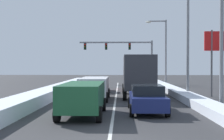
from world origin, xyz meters
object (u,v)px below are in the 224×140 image
box_truck_right_lane_second (138,74)px  suv_green_center_lane_nearest (83,96)px  sedan_red_right_lane_third (133,83)px  street_lamp_right_far (163,47)px  sedan_navy_right_lane_nearest (147,98)px  suv_white_center_lane_second (94,86)px  roadside_sign_right (224,48)px  sedan_gray_center_lane_third (97,84)px  street_lamp_right_mid (184,31)px  street_lamp_right_near (215,26)px  traffic_light_gantry (126,51)px

box_truck_right_lane_second → suv_green_center_lane_nearest: 9.91m
sedan_red_right_lane_third → street_lamp_right_far: street_lamp_right_far is taller
sedan_navy_right_lane_nearest → suv_white_center_lane_second: (-3.41, 5.82, 0.25)m
box_truck_right_lane_second → roadside_sign_right: 7.39m
sedan_red_right_lane_third → sedan_gray_center_lane_third: 4.45m
street_lamp_right_mid → street_lamp_right_far: street_lamp_right_mid is taller
street_lamp_right_far → roadside_sign_right: (3.10, -13.13, -0.98)m
street_lamp_right_near → roadside_sign_right: 7.77m
sedan_gray_center_lane_third → street_lamp_right_far: street_lamp_right_far is taller
box_truck_right_lane_second → sedan_red_right_lane_third: bearing=90.5°
sedan_navy_right_lane_nearest → street_lamp_right_near: bearing=15.9°
street_lamp_right_mid → traffic_light_gantry: bearing=103.2°
box_truck_right_lane_second → street_lamp_right_near: street_lamp_right_near is taller
suv_white_center_lane_second → sedan_gray_center_lane_third: 7.12m
suv_white_center_lane_second → street_lamp_right_far: size_ratio=0.58×
sedan_navy_right_lane_nearest → box_truck_right_lane_second: box_truck_right_lane_second is taller
traffic_light_gantry → street_lamp_right_mid: bearing=-76.8°
sedan_navy_right_lane_nearest → sedan_red_right_lane_third: (-0.08, 15.46, 0.00)m
sedan_red_right_lane_third → suv_green_center_lane_nearest: size_ratio=0.92×
box_truck_right_lane_second → sedan_red_right_lane_third: box_truck_right_lane_second is taller
suv_green_center_lane_nearest → traffic_light_gantry: 28.16m
suv_green_center_lane_nearest → sedan_gray_center_lane_third: suv_green_center_lane_nearest is taller
suv_white_center_lane_second → roadside_sign_right: 11.16m
sedan_navy_right_lane_nearest → street_lamp_right_far: 22.19m
street_lamp_right_far → roadside_sign_right: size_ratio=1.52×
suv_white_center_lane_second → street_lamp_right_mid: 8.60m
sedan_navy_right_lane_nearest → sedan_red_right_lane_third: same height
box_truck_right_lane_second → sedan_navy_right_lane_nearest: bearing=-89.9°
suv_green_center_lane_nearest → street_lamp_right_near: 8.77m
suv_green_center_lane_nearest → sedan_navy_right_lane_nearest: bearing=21.3°
sedan_navy_right_lane_nearest → traffic_light_gantry: size_ratio=0.42×
suv_white_center_lane_second → sedan_red_right_lane_third: bearing=71.0°
sedan_red_right_lane_third → street_lamp_right_mid: bearing=-63.5°
street_lamp_right_far → suv_white_center_lane_second: bearing=-115.2°
street_lamp_right_mid → roadside_sign_right: size_ratio=1.66×
suv_green_center_lane_nearest → sedan_gray_center_lane_third: bearing=91.5°
suv_white_center_lane_second → roadside_sign_right: size_ratio=0.89×
sedan_red_right_lane_third → street_lamp_right_near: bearing=-73.8°
sedan_red_right_lane_third → suv_white_center_lane_second: 10.21m
suv_white_center_lane_second → street_lamp_right_mid: (7.09, 2.10, 4.38)m
sedan_navy_right_lane_nearest → street_lamp_right_far: (3.95, 21.42, 4.24)m
street_lamp_right_far → roadside_sign_right: street_lamp_right_far is taller
sedan_navy_right_lane_nearest → sedan_gray_center_lane_third: bearing=106.1°
street_lamp_right_near → roadside_sign_right: (2.97, 7.13, -0.89)m
sedan_gray_center_lane_third → traffic_light_gantry: bearing=77.2°
sedan_gray_center_lane_third → traffic_light_gantry: 14.44m
sedan_red_right_lane_third → street_lamp_right_far: (4.03, 5.95, 4.24)m
box_truck_right_lane_second → street_lamp_right_far: bearing=73.6°
sedan_gray_center_lane_third → suv_green_center_lane_nearest: bearing=-88.5°
street_lamp_right_near → roadside_sign_right: street_lamp_right_near is taller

